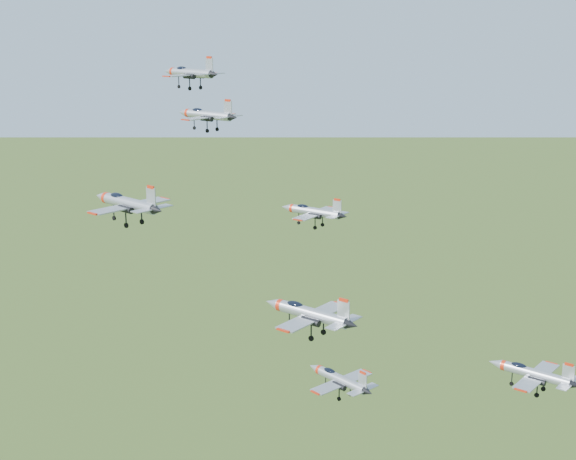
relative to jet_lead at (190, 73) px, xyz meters
The scene contains 7 objects.
jet_lead is the anchor object (origin of this frame).
jet_left_high 18.31m from the jet_lead, 42.00° to the right, with size 11.51×9.52×3.08m.
jet_right_high 43.86m from the jet_lead, 59.59° to the right, with size 12.43×10.37×3.32m.
jet_left_low 34.00m from the jet_lead, 13.17° to the right, with size 11.08×9.09×2.97m.
jet_right_low 54.36m from the jet_lead, 33.64° to the right, with size 13.39×11.09×3.58m.
jet_trail 57.04m from the jet_lead, 25.10° to the right, with size 11.24×9.51×3.04m.
jet_extra 70.19m from the jet_lead, ahead, with size 12.62×10.45×3.37m.
Camera 1 is at (66.44, -85.18, 145.11)m, focal length 50.00 mm.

